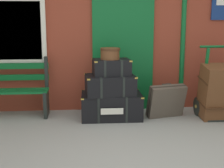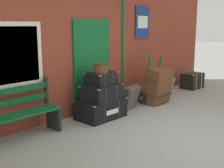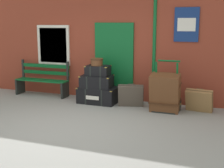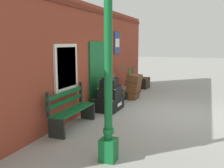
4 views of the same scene
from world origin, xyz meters
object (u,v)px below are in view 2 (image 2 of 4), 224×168
steamer_trunk_base (101,108)px  large_brown_trunk (158,85)px  suitcase_beige (164,87)px  corner_trunk (192,81)px  porters_trolley (152,92)px  round_hatbox (101,67)px  steamer_trunk_top (101,78)px  suitcase_umber (131,98)px  steamer_trunk_middle (101,92)px  platform_bench (15,115)px

steamer_trunk_base → large_brown_trunk: (1.82, -0.24, 0.26)m
suitcase_beige → corner_trunk: size_ratio=0.90×
porters_trolley → corner_trunk: (2.31, 0.03, -0.03)m
round_hatbox → suitcase_beige: (2.61, 0.07, -0.83)m
steamer_trunk_base → round_hatbox: 0.90m
corner_trunk → steamer_trunk_top: bearing=179.6°
large_brown_trunk → suitcase_umber: large_brown_trunk is taller
steamer_trunk_middle → corner_trunk: size_ratio=1.17×
suitcase_umber → corner_trunk: 3.21m
large_brown_trunk → suitcase_umber: size_ratio=1.37×
steamer_trunk_base → steamer_trunk_top: bearing=-88.9°
round_hatbox → large_brown_trunk: (1.84, -0.22, -0.64)m
platform_bench → round_hatbox: 1.98m
porters_trolley → suitcase_umber: 0.89m
platform_bench → porters_trolley: size_ratio=1.33×
steamer_trunk_top → porters_trolley: (1.82, -0.06, -0.60)m
platform_bench → large_brown_trunk: size_ratio=1.71×
steamer_trunk_top → corner_trunk: bearing=-0.4°
steamer_trunk_middle → steamer_trunk_top: (0.03, 0.03, 0.29)m
steamer_trunk_middle → suitcase_umber: 1.00m
steamer_trunk_middle → round_hatbox: bearing=84.0°
round_hatbox → suitcase_umber: (0.95, -0.06, -0.82)m
round_hatbox → suitcase_umber: 1.26m
large_brown_trunk → steamer_trunk_base: bearing=172.4°
steamer_trunk_middle → corner_trunk: steamer_trunk_middle is taller
steamer_trunk_base → platform_bench: bearing=172.4°
porters_trolley → steamer_trunk_middle: bearing=179.2°
round_hatbox → suitcase_beige: round_hatbox is taller
large_brown_trunk → steamer_trunk_middle: bearing=173.8°
platform_bench → steamer_trunk_middle: platform_bench is taller
porters_trolley → steamer_trunk_top: bearing=178.3°
steamer_trunk_base → steamer_trunk_top: steamer_trunk_top is taller
steamer_trunk_base → steamer_trunk_middle: 0.37m
suitcase_umber → porters_trolley: bearing=1.0°
steamer_trunk_base → suitcase_umber: 0.93m
steamer_trunk_base → porters_trolley: bearing=-2.1°
steamer_trunk_top → large_brown_trunk: size_ratio=0.69×
large_brown_trunk → suitcase_beige: bearing=20.5°
steamer_trunk_base → steamer_trunk_top: size_ratio=1.59×
round_hatbox → porters_trolley: (1.84, -0.04, -0.84)m
large_brown_trunk → suitcase_umber: (-0.89, 0.16, -0.18)m
steamer_trunk_middle → steamer_trunk_base: bearing=59.1°
steamer_trunk_top → large_brown_trunk: steamer_trunk_top is taller
platform_bench → suitcase_umber: bearing=-6.8°
steamer_trunk_base → steamer_trunk_middle: size_ratio=1.20×
steamer_trunk_middle → round_hatbox: size_ratio=2.63×
platform_bench → corner_trunk: 6.01m
steamer_trunk_base → suitcase_umber: bearing=-5.2°
platform_bench → steamer_trunk_base: platform_bench is taller
steamer_trunk_middle → suitcase_umber: (0.95, -0.04, -0.29)m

